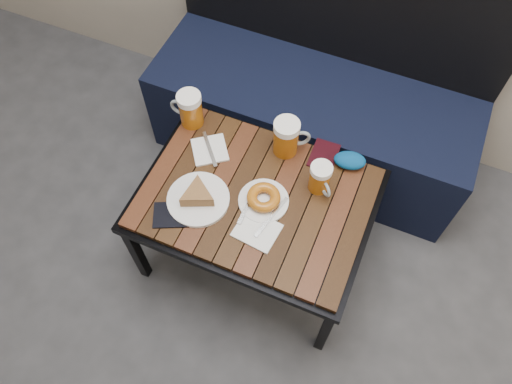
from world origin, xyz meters
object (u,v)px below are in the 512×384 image
at_px(passport_navy, 174,215).
at_px(passport_burgundy, 324,155).
at_px(beer_mug_left, 190,109).
at_px(beer_mug_centre, 287,137).
at_px(beer_mug_right, 320,178).
at_px(bench, 313,111).
at_px(plate_bagel, 264,199).
at_px(knit_pouch, 350,160).
at_px(cafe_table, 256,202).
at_px(plate_pie, 198,197).

height_order(passport_navy, passport_burgundy, same).
xyz_separation_m(beer_mug_left, beer_mug_centre, (0.39, 0.02, 0.00)).
relative_size(beer_mug_left, beer_mug_right, 1.19).
bearing_deg(bench, plate_bagel, -88.49).
relative_size(beer_mug_right, plate_bagel, 0.54).
distance_m(passport_navy, knit_pouch, 0.67).
bearing_deg(knit_pouch, beer_mug_left, -175.74).
bearing_deg(knit_pouch, plate_bagel, -130.26).
height_order(cafe_table, beer_mug_left, beer_mug_left).
relative_size(plate_bagel, knit_pouch, 1.98).
bearing_deg(knit_pouch, cafe_table, -135.47).
distance_m(beer_mug_right, plate_bagel, 0.21).
height_order(passport_navy, knit_pouch, knit_pouch).
xyz_separation_m(cafe_table, beer_mug_right, (0.19, 0.12, 0.11)).
height_order(bench, beer_mug_right, bench).
bearing_deg(cafe_table, knit_pouch, 44.53).
xyz_separation_m(beer_mug_centre, plate_pie, (-0.21, -0.33, -0.05)).
relative_size(beer_mug_centre, plate_pie, 0.69).
xyz_separation_m(bench, beer_mug_right, (0.18, -0.49, 0.26)).
relative_size(cafe_table, knit_pouch, 7.10).
relative_size(bench, beer_mug_centre, 9.03).
bearing_deg(passport_navy, beer_mug_left, 172.88).
height_order(cafe_table, plate_pie, plate_pie).
distance_m(beer_mug_left, plate_bagel, 0.46).
bearing_deg(plate_pie, beer_mug_centre, 57.78).
bearing_deg(beer_mug_left, bench, -133.01).
relative_size(passport_burgundy, knit_pouch, 1.13).
height_order(cafe_table, knit_pouch, knit_pouch).
bearing_deg(cafe_table, beer_mug_left, 149.57).
distance_m(cafe_table, beer_mug_left, 0.44).
bearing_deg(bench, passport_navy, -107.62).
relative_size(beer_mug_right, passport_burgundy, 0.94).
distance_m(beer_mug_left, passport_burgundy, 0.54).
relative_size(beer_mug_left, knit_pouch, 1.26).
xyz_separation_m(bench, beer_mug_left, (-0.38, -0.40, 0.27)).
height_order(bench, knit_pouch, bench).
bearing_deg(beer_mug_centre, passport_burgundy, -18.38).
xyz_separation_m(passport_burgundy, knit_pouch, (0.10, 0.00, 0.02)).
xyz_separation_m(passport_navy, knit_pouch, (0.50, 0.44, 0.02)).
bearing_deg(bench, passport_burgundy, -67.01).
relative_size(bench, passport_burgundy, 10.48).
distance_m(plate_pie, passport_burgundy, 0.50).
xyz_separation_m(cafe_table, knit_pouch, (0.26, 0.26, 0.07)).
xyz_separation_m(beer_mug_left, plate_pie, (0.18, -0.31, -0.05)).
xyz_separation_m(beer_mug_centre, beer_mug_right, (0.17, -0.11, -0.01)).
distance_m(plate_bagel, passport_burgundy, 0.30).
distance_m(beer_mug_centre, plate_bagel, 0.25).
xyz_separation_m(bench, beer_mug_centre, (0.01, -0.38, 0.28)).
relative_size(bench, plate_bagel, 5.97).
relative_size(bench, beer_mug_right, 11.15).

